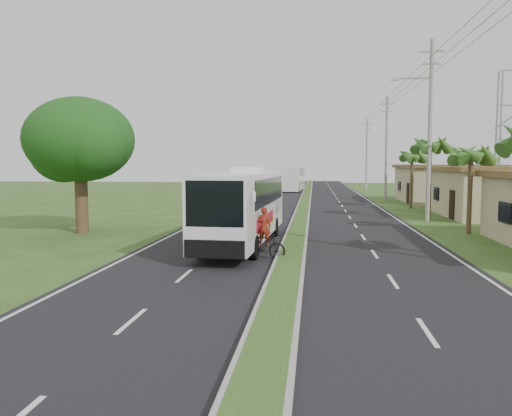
# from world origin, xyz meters

# --- Properties ---
(ground) EXTENTS (180.00, 180.00, 0.00)m
(ground) POSITION_xyz_m (0.00, 0.00, 0.00)
(ground) COLOR #314619
(ground) RESTS_ON ground
(road_asphalt) EXTENTS (14.00, 160.00, 0.02)m
(road_asphalt) POSITION_xyz_m (0.00, 20.00, 0.01)
(road_asphalt) COLOR black
(road_asphalt) RESTS_ON ground
(median_strip) EXTENTS (1.20, 160.00, 0.18)m
(median_strip) POSITION_xyz_m (0.00, 20.00, 0.10)
(median_strip) COLOR gray
(median_strip) RESTS_ON ground
(lane_edge_left) EXTENTS (0.12, 160.00, 0.01)m
(lane_edge_left) POSITION_xyz_m (-6.70, 20.00, 0.00)
(lane_edge_left) COLOR silver
(lane_edge_left) RESTS_ON ground
(lane_edge_right) EXTENTS (0.12, 160.00, 0.01)m
(lane_edge_right) POSITION_xyz_m (6.70, 20.00, 0.00)
(lane_edge_right) COLOR silver
(lane_edge_right) RESTS_ON ground
(shop_mid) EXTENTS (7.60, 10.60, 3.67)m
(shop_mid) POSITION_xyz_m (14.00, 22.00, 1.86)
(shop_mid) COLOR tan
(shop_mid) RESTS_ON ground
(shop_far) EXTENTS (8.60, 11.60, 3.82)m
(shop_far) POSITION_xyz_m (14.00, 36.00, 1.93)
(shop_far) COLOR tan
(shop_far) RESTS_ON ground
(palm_verge_b) EXTENTS (2.40, 2.40, 5.05)m
(palm_verge_b) POSITION_xyz_m (9.40, 12.00, 4.36)
(palm_verge_b) COLOR #473321
(palm_verge_b) RESTS_ON ground
(palm_verge_c) EXTENTS (2.40, 2.40, 5.85)m
(palm_verge_c) POSITION_xyz_m (8.80, 19.00, 5.12)
(palm_verge_c) COLOR #473321
(palm_verge_c) RESTS_ON ground
(palm_verge_d) EXTENTS (2.40, 2.40, 5.25)m
(palm_verge_d) POSITION_xyz_m (9.30, 28.00, 4.55)
(palm_verge_d) COLOR #473321
(palm_verge_d) RESTS_ON ground
(shade_tree) EXTENTS (6.30, 6.00, 7.54)m
(shade_tree) POSITION_xyz_m (-12.11, 10.02, 5.03)
(shade_tree) COLOR #473321
(shade_tree) RESTS_ON ground
(utility_pole_b) EXTENTS (3.20, 0.28, 12.00)m
(utility_pole_b) POSITION_xyz_m (8.47, 18.00, 6.26)
(utility_pole_b) COLOR gray
(utility_pole_b) RESTS_ON ground
(utility_pole_c) EXTENTS (1.60, 0.28, 11.00)m
(utility_pole_c) POSITION_xyz_m (8.50, 38.00, 5.67)
(utility_pole_c) COLOR gray
(utility_pole_c) RESTS_ON ground
(utility_pole_d) EXTENTS (1.60, 0.28, 10.50)m
(utility_pole_d) POSITION_xyz_m (8.50, 58.00, 5.42)
(utility_pole_d) COLOR gray
(utility_pole_d) RESTS_ON ground
(coach_bus_main) EXTENTS (2.92, 11.57, 3.71)m
(coach_bus_main) POSITION_xyz_m (-2.39, 6.94, 2.04)
(coach_bus_main) COLOR white
(coach_bus_main) RESTS_ON ground
(coach_bus_far) EXTENTS (3.19, 11.85, 3.42)m
(coach_bus_far) POSITION_xyz_m (-2.11, 56.76, 1.94)
(coach_bus_far) COLOR white
(coach_bus_far) RESTS_ON ground
(motorcyclist) EXTENTS (1.84, 0.79, 2.12)m
(motorcyclist) POSITION_xyz_m (-1.09, 3.43, 0.74)
(motorcyclist) COLOR black
(motorcyclist) RESTS_ON ground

